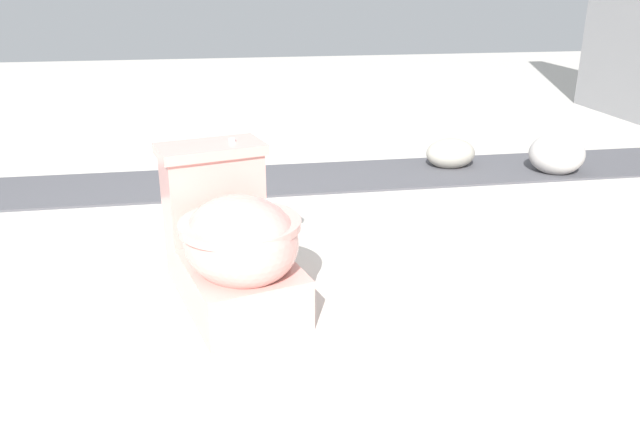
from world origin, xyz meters
The scene contains 5 objects.
ground_plane centered at (0.00, 0.00, 0.00)m, with size 14.00×14.00×0.00m, color beige.
gravel_strip centered at (-1.14, 0.50, 0.01)m, with size 0.56×8.00×0.01m, color #4C4C51.
toilet centered at (0.20, -0.15, 0.22)m, with size 0.70×0.52×0.52m.
boulder_near centered at (-1.22, 1.17, 0.09)m, with size 0.29×0.23×0.18m, color #ADA899.
boulder_far centered at (-1.00, 1.72, 0.12)m, with size 0.31×0.27×0.24m, color #B7B2AD.
Camera 1 is at (2.14, -0.18, 1.04)m, focal length 35.00 mm.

